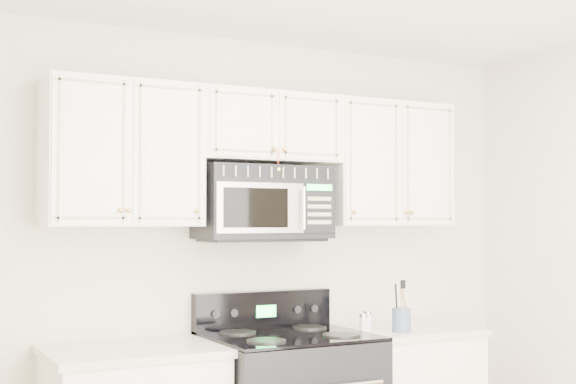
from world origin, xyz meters
TOP-DOWN VIEW (x-y plane):
  - room at (0.00, 0.00)m, footprint 3.51×3.51m
  - upper_cabinets at (-0.00, 1.58)m, footprint 2.44×0.37m
  - microwave at (-0.02, 1.56)m, footprint 0.73×0.42m
  - utensil_crock at (0.71, 1.27)m, footprint 0.11×0.11m
  - shaker_salt at (0.57, 1.41)m, footprint 0.05×0.05m
  - shaker_pepper at (0.50, 1.34)m, footprint 0.04×0.04m

SIDE VIEW (x-z plane):
  - shaker_pepper at x=0.50m, z-range 0.92..1.03m
  - shaker_salt at x=0.57m, z-range 0.92..1.03m
  - utensil_crock at x=0.71m, z-range 0.85..1.14m
  - room at x=0.00m, z-range 0.00..2.60m
  - microwave at x=-0.02m, z-range 1.45..1.85m
  - upper_cabinets at x=0.00m, z-range 1.56..2.31m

